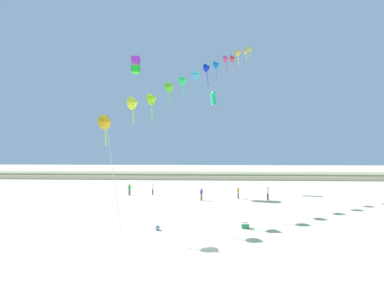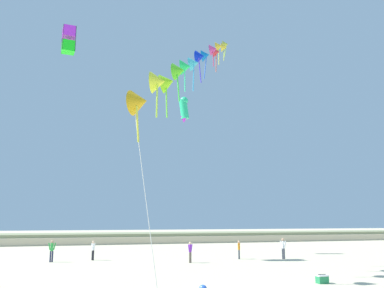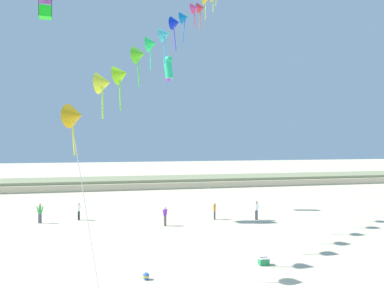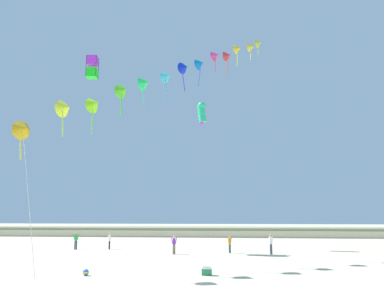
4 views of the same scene
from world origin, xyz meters
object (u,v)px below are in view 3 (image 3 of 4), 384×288
(person_near_left, at_px, (40,212))
(large_kite_low_lead, at_px, (168,68))
(large_kite_mid_trail, at_px, (45,4))
(person_far_left, at_px, (165,215))
(person_far_right, at_px, (79,210))
(beach_ball, at_px, (146,276))
(beach_cooler, at_px, (264,261))
(person_near_right, at_px, (215,210))
(person_mid_center, at_px, (256,209))

(person_near_left, bearing_deg, large_kite_low_lead, 21.76)
(large_kite_low_lead, height_order, large_kite_mid_trail, large_kite_mid_trail)
(person_far_left, height_order, person_far_right, person_far_left)
(large_kite_mid_trail, height_order, beach_ball, large_kite_mid_trail)
(beach_cooler, bearing_deg, beach_ball, -172.73)
(large_kite_low_lead, distance_m, beach_cooler, 24.88)
(person_near_right, bearing_deg, beach_ball, -118.90)
(person_near_right, bearing_deg, beach_cooler, -94.77)
(large_kite_low_lead, xyz_separation_m, beach_cooler, (1.87, -20.19, -14.42))
(person_near_left, relative_size, beach_ball, 4.63)
(person_near_right, distance_m, large_kite_mid_trail, 23.85)
(person_near_left, bearing_deg, person_near_right, -7.14)
(person_far_left, distance_m, beach_cooler, 12.38)
(person_mid_center, distance_m, beach_ball, 17.54)
(person_near_right, relative_size, person_mid_center, 0.87)
(person_mid_center, bearing_deg, person_far_left, -176.16)
(person_near_right, height_order, large_kite_low_lead, large_kite_low_lead)
(large_kite_mid_trail, bearing_deg, beach_ball, -69.13)
(person_near_right, bearing_deg, person_near_left, 172.86)
(large_kite_mid_trail, xyz_separation_m, beach_ball, (6.82, -17.88, -19.09))
(person_mid_center, xyz_separation_m, large_kite_mid_trail, (-18.29, 4.65, 18.28))
(person_far_left, height_order, beach_cooler, person_far_left)
(person_near_right, height_order, beach_ball, person_near_right)
(person_far_left, distance_m, beach_ball, 13.08)
(person_near_left, distance_m, person_mid_center, 18.83)
(large_kite_low_lead, height_order, beach_cooler, large_kite_low_lead)
(person_near_left, relative_size, person_mid_center, 0.97)
(large_kite_mid_trail, relative_size, beach_ball, 6.70)
(person_far_right, xyz_separation_m, beach_cooler, (10.72, -16.01, -0.68))
(person_near_left, bearing_deg, beach_ball, -66.38)
(person_far_right, relative_size, beach_ball, 4.28)
(person_near_left, xyz_separation_m, beach_cooler, (13.91, -15.38, -0.76))
(person_far_right, height_order, large_kite_low_lead, large_kite_low_lead)
(person_near_right, height_order, person_far_right, person_far_right)
(person_near_right, bearing_deg, large_kite_mid_trail, 166.61)
(person_near_left, height_order, large_kite_mid_trail, large_kite_mid_trail)
(large_kite_low_lead, bearing_deg, person_far_right, -154.71)
(person_near_right, xyz_separation_m, person_mid_center, (3.55, -1.14, 0.13))
(person_far_left, xyz_separation_m, large_kite_low_lead, (1.79, 8.38, 13.72))
(person_near_left, xyz_separation_m, person_near_right, (15.04, -1.88, -0.11))
(person_near_left, bearing_deg, person_far_right, 11.09)
(person_near_left, height_order, person_near_right, person_near_left)
(person_near_left, xyz_separation_m, large_kite_mid_trail, (0.29, 1.63, 18.30))
(person_mid_center, relative_size, beach_cooler, 2.99)
(person_near_left, bearing_deg, person_mid_center, -9.23)
(person_near_right, relative_size, beach_cooler, 2.59)
(person_mid_center, bearing_deg, large_kite_mid_trail, 165.75)
(person_near_right, relative_size, large_kite_mid_trail, 0.62)
(person_far_right, height_order, large_kite_mid_trail, large_kite_mid_trail)
(person_near_right, height_order, large_kite_mid_trail, large_kite_mid_trail)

